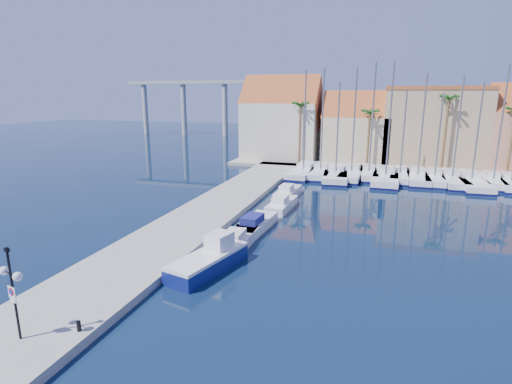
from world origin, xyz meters
TOP-DOWN VIEW (x-y plane):
  - ground at (0.00, 0.00)m, footprint 260.00×260.00m
  - quay_west at (-9.00, 13.50)m, footprint 6.00×77.00m
  - shore_north at (10.00, 48.00)m, footprint 54.00×16.00m
  - lamp_post at (-8.62, -6.10)m, footprint 1.41×0.64m
  - bollard at (-6.60, -4.85)m, footprint 0.19×0.19m
  - fishing_boat at (-4.07, 3.86)m, footprint 3.46×6.39m
  - motorboat_west_0 at (-3.77, 7.90)m, footprint 1.93×5.66m
  - motorboat_west_1 at (-3.67, 11.96)m, footprint 2.37×6.17m
  - motorboat_west_2 at (-3.01, 18.56)m, footprint 2.06×5.66m
  - motorboat_west_3 at (-3.56, 23.59)m, footprint 2.07×5.62m
  - sailboat_0 at (-4.07, 36.06)m, footprint 3.45×10.92m
  - sailboat_1 at (-1.82, 36.21)m, footprint 3.01×10.03m
  - sailboat_2 at (0.29, 35.28)m, footprint 3.97×11.71m
  - sailboat_3 at (2.33, 36.12)m, footprint 3.15×10.22m
  - sailboat_4 at (4.46, 36.86)m, footprint 2.88×8.50m
  - sailboat_5 at (6.64, 35.47)m, footprint 3.51×12.06m
  - sailboat_6 at (8.42, 36.45)m, footprint 2.88×8.76m
  - sailboat_7 at (10.48, 36.37)m, footprint 2.70×9.74m
  - sailboat_8 at (12.49, 36.05)m, footprint 2.99×9.06m
  - sailboat_9 at (14.40, 36.02)m, footprint 3.39×10.14m
  - sailboat_10 at (16.48, 35.61)m, footprint 3.40×11.53m
  - sailboat_11 at (19.02, 36.16)m, footprint 2.58×8.21m
  - sailboat_12 at (20.85, 35.87)m, footprint 3.23×9.45m
  - building_0 at (-10.00, 47.00)m, footprint 12.30×9.00m
  - building_1 at (2.00, 47.00)m, footprint 10.30×8.00m
  - building_2 at (13.00, 48.00)m, footprint 14.20×10.20m
  - palm_0 at (-6.00, 42.00)m, footprint 2.60×2.60m
  - palm_1 at (4.00, 42.00)m, footprint 2.60×2.60m
  - palm_2 at (14.00, 42.00)m, footprint 2.60×2.60m
  - viaduct at (-39.07, 82.00)m, footprint 48.00×2.20m

SIDE VIEW (x-z plane):
  - ground at x=0.00m, z-range 0.00..0.00m
  - quay_west at x=-9.00m, z-range 0.00..0.50m
  - shore_north at x=10.00m, z-range 0.00..0.50m
  - motorboat_west_2 at x=-3.01m, z-range -0.19..1.21m
  - motorboat_west_0 at x=-3.77m, z-range -0.19..1.21m
  - motorboat_west_1 at x=-3.67m, z-range -0.19..1.21m
  - motorboat_west_3 at x=-3.56m, z-range -0.19..1.21m
  - sailboat_10 at x=16.48m, z-range -5.53..6.66m
  - sailboat_2 at x=0.29m, z-range -5.61..6.74m
  - sailboat_8 at x=12.49m, z-range -4.94..6.10m
  - sailboat_5 at x=6.64m, z-range -6.76..7.93m
  - sailboat_0 at x=-4.07m, z-range -6.38..7.56m
  - sailboat_9 at x=14.40m, z-range -5.89..7.07m
  - sailboat_6 at x=8.42m, z-range -5.12..6.30m
  - sailboat_7 at x=10.48m, z-range -6.08..7.28m
  - sailboat_3 at x=2.33m, z-range -6.42..7.63m
  - sailboat_1 at x=-1.82m, z-range -6.42..7.64m
  - sailboat_12 at x=20.85m, z-range -6.81..8.08m
  - sailboat_11 at x=19.02m, z-range -6.40..7.72m
  - sailboat_4 at x=4.46m, z-range -6.72..8.05m
  - fishing_boat at x=-4.07m, z-range -0.36..1.77m
  - bollard at x=-6.60m, z-range 0.50..0.97m
  - lamp_post at x=-8.62m, z-range 1.16..5.39m
  - building_1 at x=2.00m, z-range -0.20..10.80m
  - building_2 at x=13.00m, z-range 0.51..12.01m
  - building_0 at x=-10.00m, z-range -0.23..13.27m
  - palm_1 at x=4.00m, z-range 3.56..12.71m
  - palm_0 at x=-6.00m, z-range 4.00..14.15m
  - palm_2 at x=14.00m, z-range 4.44..15.59m
  - viaduct at x=-39.07m, z-range 3.02..17.47m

